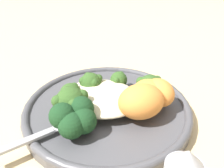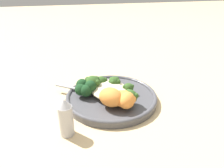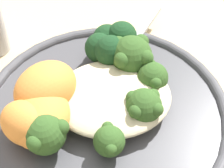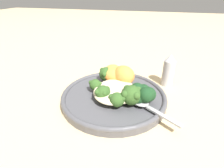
{
  "view_description": "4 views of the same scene",
  "coord_description": "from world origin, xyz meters",
  "px_view_note": "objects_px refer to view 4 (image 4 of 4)",
  "views": [
    {
      "loc": [
        0.12,
        -0.26,
        0.22
      ],
      "look_at": [
        0.02,
        0.0,
        0.05
      ],
      "focal_mm": 35.0,
      "sensor_mm": 36.0,
      "label": 1
    },
    {
      "loc": [
        0.53,
        -0.12,
        0.33
      ],
      "look_at": [
        0.03,
        -0.01,
        0.06
      ],
      "focal_mm": 35.0,
      "sensor_mm": 36.0,
      "label": 2
    },
    {
      "loc": [
        0.04,
        0.22,
        0.32
      ],
      "look_at": [
        0.0,
        -0.03,
        0.04
      ],
      "focal_mm": 60.0,
      "sensor_mm": 36.0,
      "label": 3
    },
    {
      "loc": [
        -0.34,
        -0.1,
        0.25
      ],
      "look_at": [
        0.02,
        -0.0,
        0.04
      ],
      "focal_mm": 28.0,
      "sensor_mm": 36.0,
      "label": 4
    }
  ],
  "objects_px": {
    "broccoli_stalk_4": "(131,94)",
    "sweet_potato_chunk_1": "(112,72)",
    "kale_tuft": "(142,93)",
    "broccoli_stalk_1": "(102,86)",
    "salt_shaker": "(169,70)",
    "sweet_potato_chunk_0": "(124,75)",
    "sweet_potato_chunk_2": "(113,74)",
    "plate": "(114,96)",
    "broccoli_stalk_0": "(109,76)",
    "broccoli_stalk_3": "(118,98)",
    "broccoli_stalk_2": "(107,92)",
    "spoon": "(144,104)",
    "quinoa_mound": "(115,91)"
  },
  "relations": [
    {
      "from": "broccoli_stalk_1",
      "to": "sweet_potato_chunk_2",
      "type": "height_order",
      "value": "sweet_potato_chunk_2"
    },
    {
      "from": "plate",
      "to": "spoon",
      "type": "xyz_separation_m",
      "value": [
        -0.03,
        -0.08,
        0.01
      ]
    },
    {
      "from": "broccoli_stalk_0",
      "to": "sweet_potato_chunk_2",
      "type": "distance_m",
      "value": 0.01
    },
    {
      "from": "broccoli_stalk_3",
      "to": "sweet_potato_chunk_2",
      "type": "relative_size",
      "value": 1.27
    },
    {
      "from": "quinoa_mound",
      "to": "broccoli_stalk_3",
      "type": "height_order",
      "value": "broccoli_stalk_3"
    },
    {
      "from": "plate",
      "to": "broccoli_stalk_0",
      "type": "distance_m",
      "value": 0.06
    },
    {
      "from": "sweet_potato_chunk_0",
      "to": "kale_tuft",
      "type": "height_order",
      "value": "sweet_potato_chunk_0"
    },
    {
      "from": "plate",
      "to": "sweet_potato_chunk_2",
      "type": "bearing_deg",
      "value": 16.24
    },
    {
      "from": "sweet_potato_chunk_0",
      "to": "sweet_potato_chunk_2",
      "type": "bearing_deg",
      "value": 80.26
    },
    {
      "from": "broccoli_stalk_2",
      "to": "sweet_potato_chunk_2",
      "type": "distance_m",
      "value": 0.09
    },
    {
      "from": "sweet_potato_chunk_1",
      "to": "broccoli_stalk_1",
      "type": "bearing_deg",
      "value": 173.87
    },
    {
      "from": "plate",
      "to": "kale_tuft",
      "type": "height_order",
      "value": "kale_tuft"
    },
    {
      "from": "broccoli_stalk_3",
      "to": "broccoli_stalk_2",
      "type": "bearing_deg",
      "value": -112.35
    },
    {
      "from": "broccoli_stalk_1",
      "to": "salt_shaker",
      "type": "distance_m",
      "value": 0.2
    },
    {
      "from": "broccoli_stalk_3",
      "to": "sweet_potato_chunk_2",
      "type": "xyz_separation_m",
      "value": [
        0.1,
        0.04,
        0.01
      ]
    },
    {
      "from": "kale_tuft",
      "to": "spoon",
      "type": "relative_size",
      "value": 0.52
    },
    {
      "from": "sweet_potato_chunk_0",
      "to": "spoon",
      "type": "bearing_deg",
      "value": -145.02
    },
    {
      "from": "spoon",
      "to": "sweet_potato_chunk_2",
      "type": "bearing_deg",
      "value": 168.8
    },
    {
      "from": "sweet_potato_chunk_2",
      "to": "kale_tuft",
      "type": "xyz_separation_m",
      "value": [
        -0.08,
        -0.09,
        0.0
      ]
    },
    {
      "from": "spoon",
      "to": "broccoli_stalk_1",
      "type": "bearing_deg",
      "value": -165.17
    },
    {
      "from": "plate",
      "to": "salt_shaker",
      "type": "height_order",
      "value": "salt_shaker"
    },
    {
      "from": "plate",
      "to": "broccoli_stalk_0",
      "type": "relative_size",
      "value": 2.42
    },
    {
      "from": "sweet_potato_chunk_1",
      "to": "broccoli_stalk_3",
      "type": "bearing_deg",
      "value": -158.75
    },
    {
      "from": "plate",
      "to": "kale_tuft",
      "type": "bearing_deg",
      "value": -103.82
    },
    {
      "from": "broccoli_stalk_2",
      "to": "salt_shaker",
      "type": "height_order",
      "value": "salt_shaker"
    },
    {
      "from": "sweet_potato_chunk_1",
      "to": "salt_shaker",
      "type": "distance_m",
      "value": 0.16
    },
    {
      "from": "broccoli_stalk_0",
      "to": "broccoli_stalk_2",
      "type": "height_order",
      "value": "broccoli_stalk_0"
    },
    {
      "from": "plate",
      "to": "broccoli_stalk_1",
      "type": "relative_size",
      "value": 2.58
    },
    {
      "from": "plate",
      "to": "sweet_potato_chunk_1",
      "type": "height_order",
      "value": "sweet_potato_chunk_1"
    },
    {
      "from": "broccoli_stalk_4",
      "to": "sweet_potato_chunk_1",
      "type": "distance_m",
      "value": 0.12
    },
    {
      "from": "sweet_potato_chunk_1",
      "to": "broccoli_stalk_4",
      "type": "bearing_deg",
      "value": -146.06
    },
    {
      "from": "broccoli_stalk_4",
      "to": "sweet_potato_chunk_0",
      "type": "relative_size",
      "value": 1.3
    },
    {
      "from": "broccoli_stalk_1",
      "to": "salt_shaker",
      "type": "xyz_separation_m",
      "value": [
        0.12,
        -0.16,
        0.01
      ]
    },
    {
      "from": "plate",
      "to": "broccoli_stalk_1",
      "type": "distance_m",
      "value": 0.04
    },
    {
      "from": "broccoli_stalk_0",
      "to": "salt_shaker",
      "type": "distance_m",
      "value": 0.17
    },
    {
      "from": "sweet_potato_chunk_1",
      "to": "kale_tuft",
      "type": "height_order",
      "value": "same"
    },
    {
      "from": "sweet_potato_chunk_2",
      "to": "broccoli_stalk_0",
      "type": "bearing_deg",
      "value": 136.54
    },
    {
      "from": "broccoli_stalk_0",
      "to": "broccoli_stalk_1",
      "type": "bearing_deg",
      "value": 123.56
    },
    {
      "from": "broccoli_stalk_2",
      "to": "sweet_potato_chunk_0",
      "type": "height_order",
      "value": "sweet_potato_chunk_0"
    },
    {
      "from": "broccoli_stalk_0",
      "to": "sweet_potato_chunk_1",
      "type": "distance_m",
      "value": 0.02
    },
    {
      "from": "broccoli_stalk_0",
      "to": "broccoli_stalk_4",
      "type": "relative_size",
      "value": 1.25
    },
    {
      "from": "broccoli_stalk_1",
      "to": "broccoli_stalk_3",
      "type": "height_order",
      "value": "broccoli_stalk_3"
    },
    {
      "from": "quinoa_mound",
      "to": "broccoli_stalk_0",
      "type": "height_order",
      "value": "broccoli_stalk_0"
    },
    {
      "from": "broccoli_stalk_4",
      "to": "sweet_potato_chunk_1",
      "type": "height_order",
      "value": "broccoli_stalk_4"
    },
    {
      "from": "sweet_potato_chunk_2",
      "to": "salt_shaker",
      "type": "distance_m",
      "value": 0.16
    },
    {
      "from": "sweet_potato_chunk_0",
      "to": "sweet_potato_chunk_1",
      "type": "xyz_separation_m",
      "value": [
        0.02,
        0.04,
        -0.0
      ]
    },
    {
      "from": "sweet_potato_chunk_0",
      "to": "plate",
      "type": "bearing_deg",
      "value": 166.81
    },
    {
      "from": "plate",
      "to": "sweet_potato_chunk_0",
      "type": "height_order",
      "value": "sweet_potato_chunk_0"
    },
    {
      "from": "sweet_potato_chunk_0",
      "to": "sweet_potato_chunk_2",
      "type": "distance_m",
      "value": 0.03
    },
    {
      "from": "sweet_potato_chunk_1",
      "to": "sweet_potato_chunk_2",
      "type": "relative_size",
      "value": 0.75
    }
  ]
}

